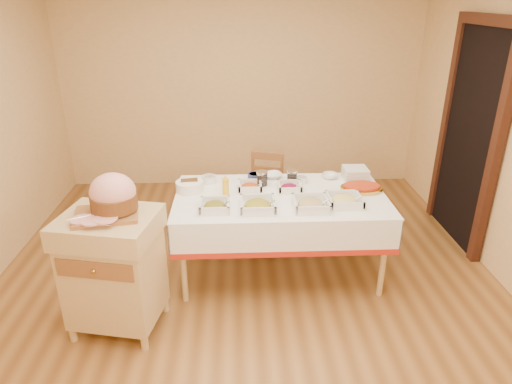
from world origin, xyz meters
TOP-DOWN VIEW (x-y plane):
  - room_shell at (0.00, 0.00)m, footprint 5.00×5.00m
  - doorway at (2.20, 0.90)m, footprint 0.09×1.10m
  - dining_table at (0.30, 0.30)m, footprint 1.82×1.02m
  - butcher_cart at (-0.98, -0.41)m, footprint 0.76×0.68m
  - dining_chair at (0.22, 1.15)m, footprint 0.45×0.44m
  - ham_on_board at (-0.94, -0.37)m, footprint 0.45×0.43m
  - serving_dish_a at (-0.26, 0.04)m, footprint 0.25×0.24m
  - serving_dish_b at (0.09, 0.03)m, footprint 0.28×0.28m
  - serving_dish_c at (0.52, 0.03)m, footprint 0.29×0.29m
  - serving_dish_d at (0.81, 0.10)m, footprint 0.28×0.28m
  - serving_dish_e at (0.04, 0.43)m, footprint 0.22×0.21m
  - serving_dish_f at (0.39, 0.40)m, footprint 0.21×0.20m
  - small_bowl_left at (-0.33, 0.62)m, footprint 0.13×0.13m
  - small_bowl_mid at (0.09, 0.68)m, footprint 0.14×0.14m
  - small_bowl_right at (0.52, 0.58)m, footprint 0.11×0.11m
  - bowl_white_imported at (0.27, 0.72)m, footprint 0.21×0.21m
  - bowl_small_imported at (0.80, 0.67)m, footprint 0.18×0.18m
  - preserve_jar_left at (0.15, 0.53)m, footprint 0.11×0.11m
  - preserve_jar_right at (0.43, 0.58)m, footprint 0.10×0.10m
  - mustard_bottle at (-0.17, 0.34)m, footprint 0.06×0.06m
  - bread_basket at (-0.49, 0.43)m, footprint 0.24×0.24m
  - plate_stack at (1.03, 0.62)m, footprint 0.22×0.22m
  - brass_platter at (1.03, 0.38)m, footprint 0.37×0.27m

SIDE VIEW (x-z plane):
  - dining_chair at x=0.22m, z-range 0.01..0.83m
  - butcher_cart at x=-0.98m, z-range 0.06..1.00m
  - dining_table at x=0.30m, z-range 0.22..0.98m
  - bowl_white_imported at x=0.27m, z-range 0.76..0.80m
  - brass_platter at x=1.03m, z-range 0.76..0.81m
  - bowl_small_imported at x=0.80m, z-range 0.76..0.81m
  - serving_dish_f at x=0.39m, z-range 0.74..0.84m
  - small_bowl_right at x=0.52m, z-range 0.76..0.82m
  - serving_dish_e at x=0.04m, z-range 0.74..0.84m
  - small_bowl_mid at x=0.09m, z-range 0.76..0.82m
  - serving_dish_a at x=-0.26m, z-range 0.74..0.85m
  - serving_dish_d at x=0.81m, z-range 0.74..0.85m
  - small_bowl_left at x=-0.33m, z-range 0.76..0.83m
  - serving_dish_b at x=0.09m, z-range 0.74..0.85m
  - serving_dish_c at x=0.52m, z-range 0.74..0.86m
  - bread_basket at x=-0.49m, z-range 0.75..0.86m
  - preserve_jar_right at x=0.43m, z-range 0.75..0.88m
  - plate_stack at x=1.03m, z-range 0.76..0.88m
  - preserve_jar_left at x=0.15m, z-range 0.75..0.89m
  - mustard_bottle at x=-0.17m, z-range 0.75..0.93m
  - ham_on_board at x=-0.94m, z-range 0.92..1.22m
  - doorway at x=2.20m, z-range 0.01..2.21m
  - room_shell at x=0.00m, z-range -1.20..3.80m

